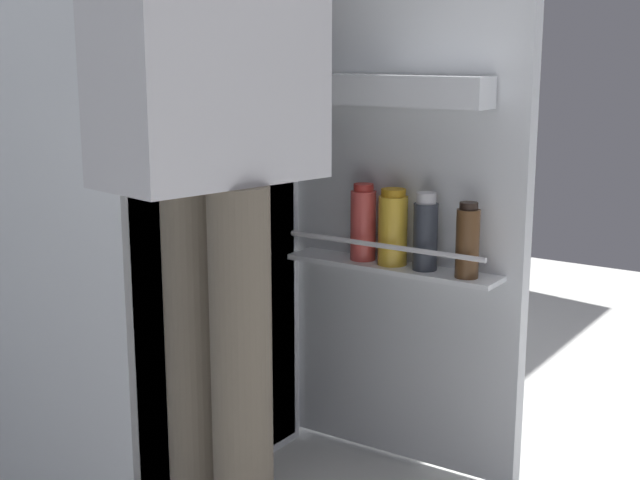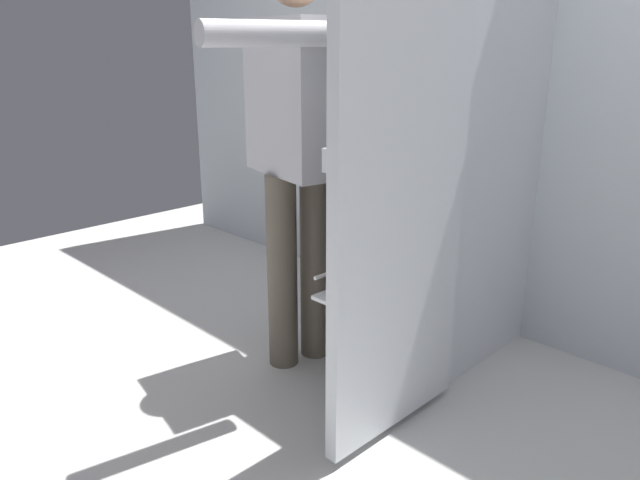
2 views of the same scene
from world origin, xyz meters
TOP-DOWN VIEW (x-y plane):
  - refrigerator at (0.02, 0.52)m, footprint 0.66×1.26m
  - person at (-0.25, 0.05)m, footprint 0.54×0.78m

SIDE VIEW (x-z plane):
  - refrigerator at x=0.02m, z-range 0.00..1.72m
  - person at x=-0.25m, z-range 0.16..1.75m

